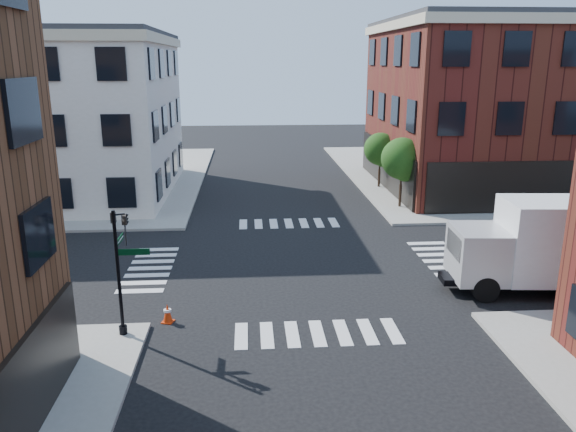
# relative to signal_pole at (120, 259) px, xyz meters

# --- Properties ---
(ground) EXTENTS (120.00, 120.00, 0.00)m
(ground) POSITION_rel_signal_pole_xyz_m (6.72, 6.68, -2.86)
(ground) COLOR black
(ground) RESTS_ON ground
(sidewalk_ne) EXTENTS (30.00, 30.00, 0.15)m
(sidewalk_ne) POSITION_rel_signal_pole_xyz_m (27.72, 27.68, -2.78)
(sidewalk_ne) COLOR gray
(sidewalk_ne) RESTS_ON ground
(sidewalk_nw) EXTENTS (30.00, 30.00, 0.15)m
(sidewalk_nw) POSITION_rel_signal_pole_xyz_m (-14.28, 27.68, -2.78)
(sidewalk_nw) COLOR gray
(sidewalk_nw) RESTS_ON ground
(building_ne) EXTENTS (25.00, 16.00, 12.00)m
(building_ne) POSITION_rel_signal_pole_xyz_m (27.22, 22.68, 3.14)
(building_ne) COLOR #4F1713
(building_ne) RESTS_ON ground
(building_nw) EXTENTS (22.00, 16.00, 11.00)m
(building_nw) POSITION_rel_signal_pole_xyz_m (-12.28, 22.68, 2.64)
(building_nw) COLOR silver
(building_nw) RESTS_ON ground
(tree_near) EXTENTS (2.69, 2.69, 4.49)m
(tree_near) POSITION_rel_signal_pole_xyz_m (14.28, 16.65, 0.30)
(tree_near) COLOR black
(tree_near) RESTS_ON ground
(tree_far) EXTENTS (2.43, 2.43, 4.07)m
(tree_far) POSITION_rel_signal_pole_xyz_m (14.28, 22.65, 0.02)
(tree_far) COLOR black
(tree_far) RESTS_ON ground
(signal_pole) EXTENTS (1.29, 1.24, 4.60)m
(signal_pole) POSITION_rel_signal_pole_xyz_m (0.00, 0.00, 0.00)
(signal_pole) COLOR black
(signal_pole) RESTS_ON ground
(box_truck) EXTENTS (8.76, 3.22, 3.89)m
(box_truck) POSITION_rel_signal_pole_xyz_m (17.14, 2.80, -0.83)
(box_truck) COLOR silver
(box_truck) RESTS_ON ground
(traffic_cone) EXTENTS (0.50, 0.50, 0.73)m
(traffic_cone) POSITION_rel_signal_pole_xyz_m (1.31, 0.98, -2.51)
(traffic_cone) COLOR red
(traffic_cone) RESTS_ON ground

